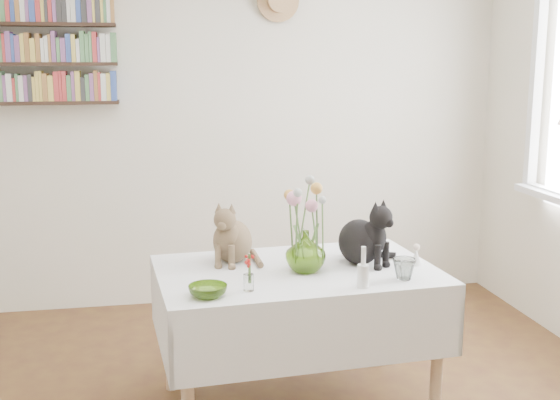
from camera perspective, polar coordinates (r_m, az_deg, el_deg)
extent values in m
cube|color=silver|center=(4.80, -5.61, 6.30)|extent=(4.04, 0.04, 2.54)
cube|color=white|center=(4.69, 20.29, 8.62)|extent=(0.06, 0.06, 1.20)
cube|color=white|center=(3.32, 1.38, -6.08)|extent=(1.35, 0.93, 0.06)
cylinder|color=tan|center=(3.04, -7.52, -14.98)|extent=(0.06, 0.06, 0.64)
cylinder|color=tan|center=(3.35, 12.64, -12.54)|extent=(0.06, 0.06, 0.64)
cylinder|color=tan|center=(3.65, -8.93, -10.39)|extent=(0.06, 0.06, 0.64)
cylinder|color=tan|center=(3.92, 8.06, -8.83)|extent=(0.06, 0.06, 0.64)
imported|color=#83B034|center=(3.25, 2.10, -4.18)|extent=(0.23, 0.23, 0.20)
imported|color=#83B034|center=(2.94, -5.88, -7.37)|extent=(0.20, 0.20, 0.05)
imported|color=white|center=(3.19, 10.06, -5.54)|extent=(0.11, 0.11, 0.10)
cylinder|color=white|center=(3.06, 6.77, -6.17)|extent=(0.05, 0.05, 0.10)
cylinder|color=white|center=(3.03, 6.81, -4.52)|extent=(0.02, 0.02, 0.08)
cylinder|color=white|center=(3.00, -2.57, -6.70)|extent=(0.05, 0.05, 0.07)
cone|color=white|center=(3.43, 11.00, -4.59)|extent=(0.06, 0.06, 0.08)
sphere|color=beige|center=(3.41, 11.03, -3.78)|extent=(0.03, 0.03, 0.03)
cylinder|color=#4C7233|center=(3.23, 1.55, -2.41)|extent=(0.01, 0.01, 0.30)
sphere|color=pink|center=(3.20, 1.57, 0.20)|extent=(0.07, 0.07, 0.07)
cylinder|color=#4C7233|center=(3.22, 2.88, -2.82)|extent=(0.01, 0.01, 0.26)
sphere|color=pink|center=(3.19, 2.91, -0.56)|extent=(0.06, 0.06, 0.06)
cylinder|color=#4C7233|center=(3.26, 3.02, -1.92)|extent=(0.01, 0.01, 0.34)
sphere|color=gold|center=(3.23, 3.06, 1.03)|extent=(0.06, 0.06, 0.06)
cylinder|color=#4C7233|center=(3.25, 0.92, -2.23)|extent=(0.01, 0.01, 0.31)
sphere|color=gold|center=(3.22, 0.93, 0.46)|extent=(0.05, 0.05, 0.05)
cylinder|color=#4C7233|center=(3.26, 1.92, -1.63)|extent=(0.01, 0.01, 0.37)
sphere|color=#999E93|center=(3.23, 1.94, 1.58)|extent=(0.04, 0.04, 0.04)
cylinder|color=#4C7233|center=(3.18, 1.36, -2.33)|extent=(0.01, 0.01, 0.33)
sphere|color=#999E93|center=(3.15, 1.37, 0.59)|extent=(0.04, 0.04, 0.04)
cylinder|color=#4C7233|center=(3.20, 3.49, -2.62)|extent=(0.01, 0.01, 0.29)
sphere|color=#999E93|center=(3.17, 3.52, -0.08)|extent=(0.04, 0.04, 0.04)
cube|color=#301F15|center=(4.71, -19.09, 7.48)|extent=(1.00, 0.16, 0.02)
cube|color=#301F15|center=(4.70, -19.28, 10.40)|extent=(1.00, 0.16, 0.02)
cube|color=#301F15|center=(4.70, -19.47, 13.31)|extent=(1.00, 0.16, 0.02)
cylinder|color=tan|center=(4.80, -0.16, 15.91)|extent=(0.28, 0.02, 0.28)
cylinder|color=tan|center=(4.76, -0.07, 15.95)|extent=(0.16, 0.08, 0.16)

